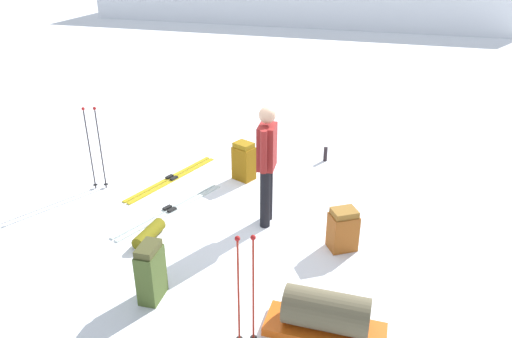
# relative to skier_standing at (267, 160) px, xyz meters

# --- Properties ---
(ground_plane) EXTENTS (80.00, 80.00, 0.00)m
(ground_plane) POSITION_rel_skier_standing_xyz_m (-0.19, 0.24, -0.95)
(ground_plane) COLOR white
(skier_standing) EXTENTS (0.23, 0.57, 1.70)m
(skier_standing) POSITION_rel_skier_standing_xyz_m (0.00, 0.00, 0.00)
(skier_standing) COLOR black
(skier_standing) RESTS_ON ground_plane
(ski_pair_near) EXTENTS (0.97, 1.88, 0.05)m
(ski_pair_near) POSITION_rel_skier_standing_xyz_m (-1.76, 1.03, -0.94)
(ski_pair_near) COLOR #B49D18
(ski_pair_near) RESTS_ON ground_plane
(ski_pair_far) EXTENTS (1.09, 1.84, 0.05)m
(ski_pair_far) POSITION_rel_skier_standing_xyz_m (-1.44, 0.05, -0.94)
(ski_pair_far) COLOR silver
(ski_pair_far) RESTS_ON ground_plane
(backpack_large_dark) EXTENTS (0.23, 0.36, 0.69)m
(backpack_large_dark) POSITION_rel_skier_standing_xyz_m (-0.98, -1.79, -0.62)
(backpack_large_dark) COLOR #3F5122
(backpack_large_dark) RESTS_ON ground_plane
(backpack_bright) EXTENTS (0.42, 0.39, 0.57)m
(backpack_bright) POSITION_rel_skier_standing_xyz_m (1.06, -0.44, -0.68)
(backpack_bright) COLOR #96501C
(backpack_bright) RESTS_ON ground_plane
(backpack_small_spare) EXTENTS (0.41, 0.38, 0.65)m
(backpack_small_spare) POSITION_rel_skier_standing_xyz_m (-0.58, 1.27, -0.64)
(backpack_small_spare) COLOR #85560B
(backpack_small_spare) RESTS_ON ground_plane
(ski_poles_planted_near) EXTENTS (0.23, 0.12, 1.36)m
(ski_poles_planted_near) POSITION_rel_skier_standing_xyz_m (-2.77, 0.53, -0.20)
(ski_poles_planted_near) COLOR #272228
(ski_poles_planted_near) RESTS_ON ground_plane
(ski_poles_planted_far) EXTENTS (0.20, 0.11, 1.26)m
(ski_poles_planted_far) POSITION_rel_skier_standing_xyz_m (0.18, -2.26, -0.25)
(ski_poles_planted_far) COLOR maroon
(ski_poles_planted_far) RESTS_ON ground_plane
(gear_sled) EXTENTS (1.26, 0.58, 0.49)m
(gear_sled) POSITION_rel_skier_standing_xyz_m (0.93, -1.99, -0.73)
(gear_sled) COLOR #E35912
(gear_sled) RESTS_ON ground_plane
(sleeping_mat_rolled) EXTENTS (0.28, 0.57, 0.18)m
(sleeping_mat_rolled) POSITION_rel_skier_standing_xyz_m (-1.45, -0.72, -0.86)
(sleeping_mat_rolled) COLOR #625A0F
(sleeping_mat_rolled) RESTS_ON ground_plane
(thermos_bottle) EXTENTS (0.07, 0.07, 0.26)m
(thermos_bottle) POSITION_rel_skier_standing_xyz_m (0.70, 2.23, -0.82)
(thermos_bottle) COLOR black
(thermos_bottle) RESTS_ON ground_plane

